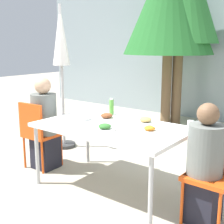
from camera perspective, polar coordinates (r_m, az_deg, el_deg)
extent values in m
plane|color=#B2A893|center=(3.67, 0.00, -13.69)|extent=(24.00, 24.00, 0.00)
cube|color=white|center=(3.41, 0.00, -2.79)|extent=(1.64, 0.99, 0.04)
cylinder|color=#B7B7B7|center=(3.74, -13.53, -7.69)|extent=(0.04, 0.04, 0.70)
cylinder|color=#B7B7B7|center=(2.81, 7.09, -14.42)|extent=(0.04, 0.04, 0.70)
cylinder|color=#B7B7B7|center=(4.31, -4.48, -4.72)|extent=(0.04, 0.04, 0.70)
cylinder|color=#B7B7B7|center=(3.52, 14.44, -9.02)|extent=(0.04, 0.04, 0.70)
cube|color=#E54C14|center=(4.21, -12.62, -4.04)|extent=(0.42, 0.42, 0.04)
cube|color=#E54C14|center=(4.04, -14.67, -1.47)|extent=(0.40, 0.05, 0.42)
cylinder|color=#E54C14|center=(4.51, -12.35, -6.02)|extent=(0.03, 0.03, 0.42)
cylinder|color=#E54C14|center=(4.27, -9.23, -6.92)|extent=(0.03, 0.03, 0.42)
cylinder|color=#E54C14|center=(4.30, -15.70, -7.11)|extent=(0.03, 0.03, 0.42)
cylinder|color=#E54C14|center=(4.05, -12.61, -8.14)|extent=(0.03, 0.03, 0.42)
cube|color=black|center=(4.24, -12.03, -6.91)|extent=(0.30, 0.30, 0.46)
cylinder|color=slate|center=(4.10, -12.33, -0.36)|extent=(0.32, 0.32, 0.53)
sphere|color=tan|center=(4.04, -12.57, 4.72)|extent=(0.21, 0.21, 0.21)
cube|color=#E54C14|center=(2.96, 17.37, -11.36)|extent=(0.41, 0.41, 0.04)
cube|color=#E54C14|center=(3.04, 18.95, -6.21)|extent=(0.40, 0.05, 0.42)
cylinder|color=#E54C14|center=(2.87, 19.00, -17.47)|extent=(0.03, 0.03, 0.42)
cylinder|color=#E54C14|center=(2.98, 12.65, -15.87)|extent=(0.03, 0.03, 0.42)
cylinder|color=#E54C14|center=(3.26, 15.43, -13.48)|extent=(0.03, 0.03, 0.42)
cube|color=black|center=(3.07, 16.22, -14.81)|extent=(0.30, 0.30, 0.46)
cylinder|color=slate|center=(2.89, 16.76, -6.64)|extent=(0.32, 0.32, 0.46)
sphere|color=brown|center=(2.81, 17.17, -0.35)|extent=(0.19, 0.19, 0.19)
cylinder|color=#333333|center=(5.10, -8.70, -5.93)|extent=(0.36, 0.36, 0.05)
cylinder|color=#BCBCBC|center=(4.87, -9.10, 6.09)|extent=(0.04, 0.04, 2.19)
cone|color=silver|center=(4.85, -9.37, 13.72)|extent=(0.26, 0.26, 0.89)
cylinder|color=white|center=(3.23, -1.34, -3.17)|extent=(0.24, 0.24, 0.01)
ellipsoid|color=#33702D|center=(3.22, -1.34, -2.59)|extent=(0.13, 0.13, 0.05)
cylinder|color=white|center=(3.19, 6.87, -3.46)|extent=(0.21, 0.21, 0.01)
ellipsoid|color=orange|center=(3.18, 6.89, -2.95)|extent=(0.11, 0.11, 0.05)
cylinder|color=white|center=(3.53, 6.12, -1.90)|extent=(0.24, 0.24, 0.01)
ellipsoid|color=tan|center=(3.52, 6.13, -1.38)|extent=(0.13, 0.13, 0.05)
cylinder|color=white|center=(3.70, -0.98, -1.17)|extent=(0.26, 0.26, 0.01)
ellipsoid|color=brown|center=(3.69, -0.98, -0.64)|extent=(0.14, 0.14, 0.06)
cylinder|color=#51A338|center=(3.92, -0.10, 0.90)|extent=(0.06, 0.06, 0.19)
cylinder|color=white|center=(3.90, -0.10, 2.38)|extent=(0.04, 0.04, 0.02)
cylinder|color=white|center=(3.31, 14.14, -2.38)|extent=(0.07, 0.07, 0.10)
cylinder|color=white|center=(3.69, -5.58, -0.91)|extent=(0.19, 0.19, 0.06)
cylinder|color=brown|center=(6.47, 11.77, 4.95)|extent=(0.20, 0.20, 1.62)
cylinder|color=brown|center=(6.39, 9.90, 4.01)|extent=(0.20, 0.20, 1.41)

